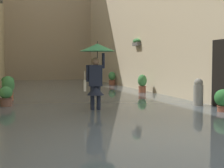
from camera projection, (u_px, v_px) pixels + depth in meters
name	position (u px, v px, depth m)	size (l,w,h in m)	color
ground_plane	(72.00, 93.00, 15.92)	(60.00, 60.00, 0.00)	slate
flood_water	(72.00, 92.00, 15.92)	(7.59, 27.53, 0.13)	#515B60
building_facade_far	(48.00, 1.00, 26.66)	(10.39, 1.80, 13.03)	tan
person_wading	(96.00, 63.00, 9.42)	(1.03, 1.03, 2.11)	#4C4233
potted_plant_far_left	(142.00, 84.00, 15.04)	(0.42, 0.42, 0.95)	#9E563D
potted_plant_mid_right	(6.00, 98.00, 10.27)	(0.41, 0.41, 0.75)	brown
potted_plant_far_right	(8.00, 82.00, 17.14)	(0.64, 0.64, 0.79)	brown
potted_plant_near_left	(112.00, 79.00, 20.37)	(0.45, 0.45, 0.94)	#9E563D
potted_plant_near_right	(8.00, 89.00, 11.81)	(0.45, 0.45, 1.01)	#9E563D
potted_plant_mid_left	(223.00, 100.00, 9.10)	(0.48, 0.48, 0.75)	brown
mooring_bollard	(198.00, 94.00, 10.41)	(0.31, 0.31, 1.00)	gray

